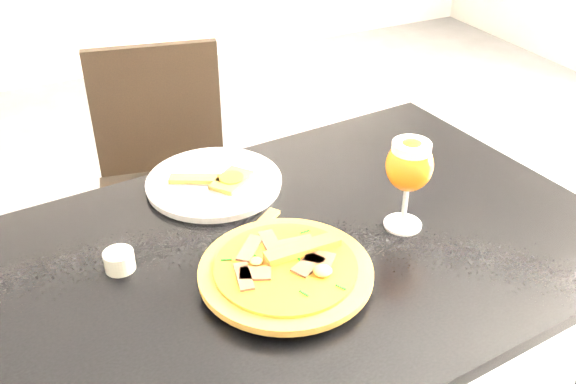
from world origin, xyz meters
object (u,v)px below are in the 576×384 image
chair_far (167,183)px  beer_glass (409,166)px  dining_table (303,279)px  pizza (286,269)px

chair_far → beer_glass: bearing=-59.0°
dining_table → pizza: size_ratio=4.06×
beer_glass → dining_table: bearing=170.4°
dining_table → chair_far: size_ratio=1.44×
pizza → chair_far: bearing=89.4°
dining_table → chair_far: (-0.07, 0.76, -0.18)m
chair_far → beer_glass: (0.27, -0.80, 0.41)m
beer_glass → pizza: bearing=-170.3°
dining_table → chair_far: bearing=90.6°
chair_far → pizza: chair_far is taller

